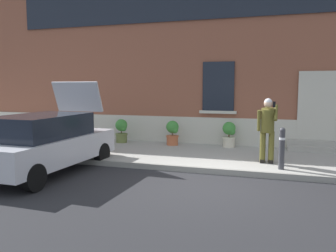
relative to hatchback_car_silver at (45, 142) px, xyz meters
name	(u,v)px	position (x,y,z in m)	size (l,w,h in m)	color
ground_plane	(206,184)	(4.08, 0.26, -0.80)	(80.00, 80.00, 0.00)	#232326
sidewalk	(225,157)	(4.08, 3.06, -0.72)	(24.00, 3.60, 0.15)	#99968E
curb_edge	(214,171)	(4.08, 1.20, -0.72)	(24.00, 0.12, 0.15)	gray
building_facade	(237,44)	(4.09, 5.55, 2.93)	(24.00, 1.52, 7.50)	brown
entrance_stoop	(316,146)	(6.76, 4.59, -0.52)	(1.73, 0.64, 0.32)	#9E998E
hatchback_car_silver	(45,142)	(0.00, 0.00, 0.00)	(1.88, 4.11, 2.34)	#B7B7BF
bollard_near_person	(282,147)	(5.70, 1.61, -0.09)	(0.15, 0.15, 1.04)	#333338
person_on_phone	(267,126)	(5.33, 2.16, 0.35)	(0.51, 0.51, 1.74)	#514C1E
planter_olive	(122,130)	(0.14, 4.19, -0.19)	(0.44, 0.44, 0.86)	#606B38
planter_terracotta	(173,132)	(2.08, 4.22, -0.19)	(0.44, 0.44, 0.86)	#B25B38
planter_cream	(229,134)	(4.02, 4.42, -0.19)	(0.44, 0.44, 0.86)	beige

